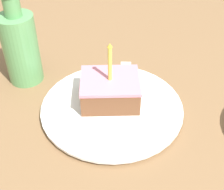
# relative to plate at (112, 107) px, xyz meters

# --- Properties ---
(ground_plane) EXTENTS (2.40, 2.40, 0.04)m
(ground_plane) POSITION_rel_plate_xyz_m (0.02, 0.02, -0.03)
(ground_plane) COLOR brown
(ground_plane) RESTS_ON ground
(plate) EXTENTS (0.29, 0.29, 0.01)m
(plate) POSITION_rel_plate_xyz_m (0.00, 0.00, 0.00)
(plate) COLOR white
(plate) RESTS_ON ground_plane
(cake_slice) EXTENTS (0.10, 0.12, 0.13)m
(cake_slice) POSITION_rel_plate_xyz_m (0.02, 0.00, 0.03)
(cake_slice) COLOR brown
(cake_slice) RESTS_ON plate
(fork) EXTENTS (0.18, 0.03, 0.00)m
(fork) POSITION_rel_plate_xyz_m (0.07, -0.03, 0.01)
(fork) COLOR silver
(fork) RESTS_ON plate
(bottle) EXTENTS (0.08, 0.08, 0.21)m
(bottle) POSITION_rel_plate_xyz_m (0.12, 0.19, 0.08)
(bottle) COLOR #599959
(bottle) RESTS_ON ground_plane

